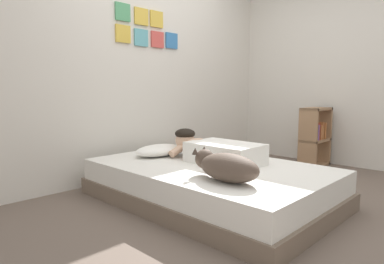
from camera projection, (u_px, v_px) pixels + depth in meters
name	position (u px, v px, depth m)	size (l,w,h in m)	color
ground_plane	(259.00, 201.00, 2.95)	(11.93, 11.93, 0.00)	#66564C
back_wall	(146.00, 65.00, 3.87)	(3.97, 0.12, 2.50)	silver
side_wall_right	(330.00, 69.00, 4.42)	(0.10, 6.01, 2.50)	silver
bed	(210.00, 183.00, 2.95)	(1.33, 2.07, 0.32)	#726051
pillow	(159.00, 150.00, 3.33)	(0.52, 0.32, 0.11)	white
person_lying	(213.00, 149.00, 3.07)	(0.43, 0.92, 0.27)	white
dog	(226.00, 166.00, 2.40)	(0.26, 0.57, 0.21)	#4C3D33
coffee_cup	(190.00, 150.00, 3.44)	(0.12, 0.09, 0.07)	teal
cell_phone	(251.00, 165.00, 2.90)	(0.07, 0.14, 0.01)	black
bookshelf	(315.00, 136.00, 4.28)	(0.45, 0.24, 0.75)	#997251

